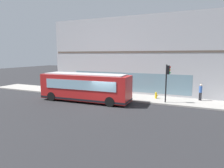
{
  "coord_description": "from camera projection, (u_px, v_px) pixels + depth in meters",
  "views": [
    {
      "loc": [
        -17.56,
        -8.65,
        5.07
      ],
      "look_at": [
        2.95,
        0.58,
        1.77
      ],
      "focal_mm": 31.86,
      "sensor_mm": 36.0,
      "label": 1
    }
  ],
  "objects": [
    {
      "name": "ground",
      "position": [
        105.0,
        105.0,
        20.09
      ],
      "size": [
        120.0,
        120.0,
        0.0
      ],
      "primitive_type": "plane",
      "color": "#262628"
    },
    {
      "name": "pedestrian_near_building_entrance",
      "position": [
        68.0,
        86.0,
        26.02
      ],
      "size": [
        0.32,
        0.32,
        1.58
      ],
      "color": "#99994C",
      "rests_on": "sidewalk_curb"
    },
    {
      "name": "sidewalk_curb",
      "position": [
        122.0,
        96.0,
        24.18
      ],
      "size": [
        3.89,
        40.0,
        0.15
      ],
      "primitive_type": "cube",
      "color": "#9E9991",
      "rests_on": "ground"
    },
    {
      "name": "traffic_light_near_corner",
      "position": [
        167.0,
        76.0,
        20.35
      ],
      "size": [
        0.32,
        0.49,
        3.96
      ],
      "color": "black",
      "rests_on": "sidewalk_curb"
    },
    {
      "name": "city_bus_nearside",
      "position": [
        85.0,
        87.0,
        21.7
      ],
      "size": [
        3.01,
        10.15,
        3.07
      ],
      "color": "red",
      "rests_on": "ground"
    },
    {
      "name": "fire_hydrant",
      "position": [
        156.0,
        95.0,
        22.61
      ],
      "size": [
        0.35,
        0.35,
        0.74
      ],
      "color": "yellow",
      "rests_on": "sidewalk_curb"
    },
    {
      "name": "building_corner",
      "position": [
        138.0,
        56.0,
        29.21
      ],
      "size": [
        8.88,
        22.42,
        9.89
      ],
      "color": "#A8A8AD",
      "rests_on": "ground"
    },
    {
      "name": "pedestrian_near_hydrant",
      "position": [
        201.0,
        91.0,
        21.5
      ],
      "size": [
        0.32,
        0.32,
        1.82
      ],
      "color": "black",
      "rests_on": "sidewalk_curb"
    }
  ]
}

